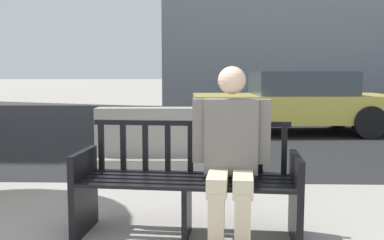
# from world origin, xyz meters

# --- Properties ---
(street_asphalt) EXTENTS (120.00, 12.00, 0.01)m
(street_asphalt) POSITION_xyz_m (0.00, 8.70, 0.00)
(street_asphalt) COLOR black
(street_asphalt) RESTS_ON ground
(street_bench) EXTENTS (1.73, 0.67, 0.88)m
(street_bench) POSITION_xyz_m (0.40, 1.10, 0.40)
(street_bench) COLOR black
(street_bench) RESTS_ON ground
(seated_person) EXTENTS (0.59, 0.75, 1.31)m
(seated_person) POSITION_xyz_m (0.73, 1.02, 0.69)
(seated_person) COLOR #66605B
(seated_person) RESTS_ON ground
(jersey_barrier_centre) EXTENTS (2.02, 0.73, 0.84)m
(jersey_barrier_centre) POSITION_xyz_m (0.19, 3.17, 0.34)
(jersey_barrier_centre) COLOR gray
(jersey_barrier_centre) RESTS_ON ground
(car_taxi_near) EXTENTS (4.26, 2.10, 1.31)m
(car_taxi_near) POSITION_xyz_m (2.45, 6.99, 0.66)
(car_taxi_near) COLOR #DBC64C
(car_taxi_near) RESTS_ON ground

